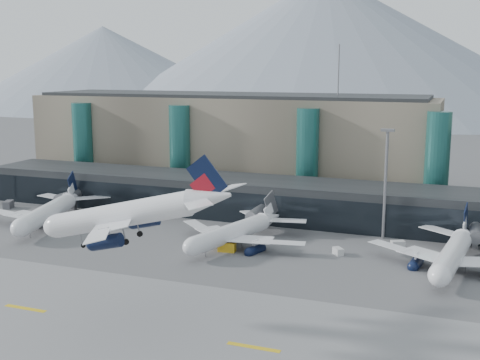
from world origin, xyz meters
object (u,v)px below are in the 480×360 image
jet_parked_right (455,245)px  hero_jet (140,207)px  veh_g (338,251)px  veh_h (227,247)px  lightmast_mid (386,178)px  jet_parked_mid (240,225)px  veh_d (398,244)px  jet_parked_left (53,205)px  veh_a (59,228)px  veh_f (8,205)px

jet_parked_right → hero_jet: bearing=143.7°
veh_g → veh_h: (-23.05, -6.05, 0.28)m
veh_h → lightmast_mid: bearing=30.0°
jet_parked_mid → veh_d: bearing=-58.9°
veh_g → jet_parked_left: bearing=-127.8°
lightmast_mid → veh_g: size_ratio=9.80×
veh_a → lightmast_mid: bearing=24.7°
hero_jet → jet_parked_right: size_ratio=0.91×
jet_parked_mid → veh_h: size_ratio=9.49×
jet_parked_left → veh_f: jet_parked_left is taller
lightmast_mid → jet_parked_left: 82.82m
jet_parked_right → veh_f: (-119.35, 9.40, -3.44)m
hero_jet → jet_parked_left: size_ratio=0.85×
veh_a → veh_f: (-28.98, 15.66, 0.04)m
jet_parked_left → veh_d: bearing=-98.3°
lightmast_mid → jet_parked_mid: size_ratio=0.72×
jet_parked_right → veh_f: bearing=93.3°
veh_a → veh_h: size_ratio=0.95×
veh_d → veh_g: bearing=-166.5°
lightmast_mid → hero_jet: lightmast_mid is taller
lightmast_mid → veh_h: 39.91m
jet_parked_right → veh_f: jet_parked_right is taller
lightmast_mid → hero_jet: size_ratio=0.77×
hero_jet → veh_a: size_ratio=9.31×
jet_parked_left → veh_g: bearing=-104.6°
veh_a → veh_g: bearing=13.2°
hero_jet → veh_f: bearing=140.1°
hero_jet → jet_parked_mid: (-1.10, 45.99, -14.39)m
veh_a → veh_f: bearing=160.0°
lightmast_mid → veh_g: (-7.30, -16.14, -13.66)m
jet_parked_right → jet_parked_mid: bearing=97.9°
lightmast_mid → veh_h: bearing=-143.8°
jet_parked_mid → hero_jet: bearing=-162.2°
veh_g → veh_h: bearing=-112.6°
jet_parked_mid → veh_a: 45.16m
lightmast_mid → veh_a: 78.63m
veh_h → veh_d: bearing=17.9°
jet_parked_mid → veh_h: bearing=-168.9°
veh_h → jet_parked_left: bearing=166.2°
hero_jet → jet_parked_mid: size_ratio=0.93×
lightmast_mid → veh_f: 104.38m
jet_parked_mid → veh_a: (-44.62, -6.16, -3.33)m
veh_h → veh_g: bearing=8.5°
jet_parked_right → veh_h: bearing=106.0°
veh_h → jet_parked_right: bearing=2.0°
jet_parked_right → veh_f: size_ratio=9.71×
veh_f → veh_d: bearing=-111.6°
hero_jet → jet_parked_right: (44.66, 46.09, -14.24)m
jet_parked_mid → veh_a: size_ratio=9.96×
jet_parked_right → veh_d: 15.24m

